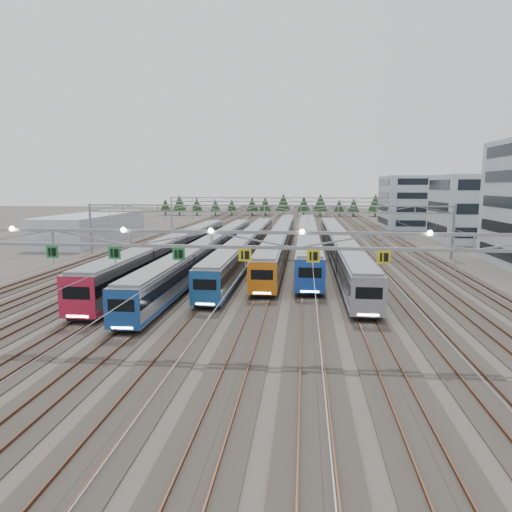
# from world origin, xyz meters

# --- Properties ---
(ground) EXTENTS (400.00, 400.00, 0.00)m
(ground) POSITION_xyz_m (0.00, 0.00, 0.00)
(ground) COLOR #47423A
(ground) RESTS_ON ground
(track_bed) EXTENTS (54.00, 260.00, 5.42)m
(track_bed) POSITION_xyz_m (0.00, 100.00, 1.49)
(track_bed) COLOR #2D2823
(track_bed) RESTS_ON ground
(train_a) EXTENTS (3.02, 55.70, 3.94)m
(train_a) POSITION_xyz_m (-11.25, 30.57, 2.22)
(train_a) COLOR black
(train_a) RESTS_ON ground
(train_b) EXTENTS (2.70, 65.30, 3.51)m
(train_b) POSITION_xyz_m (-6.75, 33.16, 2.00)
(train_b) COLOR black
(train_b) RESTS_ON ground
(train_c) EXTENTS (2.78, 61.43, 3.61)m
(train_c) POSITION_xyz_m (-2.25, 38.32, 2.06)
(train_c) COLOR black
(train_c) RESTS_ON ground
(train_d) EXTENTS (2.86, 66.80, 3.73)m
(train_d) POSITION_xyz_m (2.25, 45.45, 2.12)
(train_d) COLOR black
(train_d) RESTS_ON ground
(train_e) EXTENTS (2.98, 63.25, 3.89)m
(train_e) POSITION_xyz_m (6.75, 44.71, 2.19)
(train_e) COLOR black
(train_e) RESTS_ON ground
(train_f) EXTENTS (2.85, 64.65, 3.71)m
(train_f) POSITION_xyz_m (11.25, 37.96, 2.11)
(train_f) COLOR black
(train_f) RESTS_ON ground
(gantry_near) EXTENTS (56.36, 0.61, 8.08)m
(gantry_near) POSITION_xyz_m (-0.05, -0.12, 7.09)
(gantry_near) COLOR gray
(gantry_near) RESTS_ON ground
(gantry_mid) EXTENTS (56.36, 0.36, 8.00)m
(gantry_mid) POSITION_xyz_m (0.00, 40.00, 6.39)
(gantry_mid) COLOR gray
(gantry_mid) RESTS_ON ground
(gantry_far) EXTENTS (56.36, 0.36, 8.00)m
(gantry_far) POSITION_xyz_m (0.00, 85.00, 6.39)
(gantry_far) COLOR gray
(gantry_far) RESTS_ON ground
(depot_bldg_mid) EXTENTS (14.00, 16.00, 12.91)m
(depot_bldg_mid) POSITION_xyz_m (39.30, 63.90, 6.45)
(depot_bldg_mid) COLOR #93A4B0
(depot_bldg_mid) RESTS_ON ground
(depot_bldg_north) EXTENTS (22.00, 18.00, 13.24)m
(depot_bldg_north) POSITION_xyz_m (37.46, 92.12, 6.62)
(depot_bldg_north) COLOR #93A4B0
(depot_bldg_north) RESTS_ON ground
(west_shed) EXTENTS (10.00, 30.00, 5.35)m
(west_shed) POSITION_xyz_m (-34.99, 55.28, 2.67)
(west_shed) COLOR #93A4B0
(west_shed) RESTS_ON ground
(treeline) EXTENTS (100.10, 5.60, 7.02)m
(treeline) POSITION_xyz_m (2.25, 134.34, 4.23)
(treeline) COLOR #332114
(treeline) RESTS_ON ground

